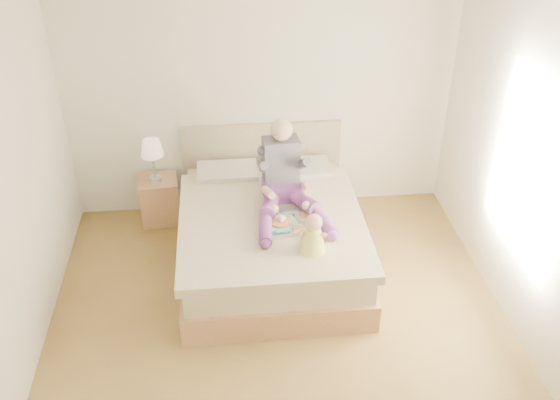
{
  "coord_description": "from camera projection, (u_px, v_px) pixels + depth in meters",
  "views": [
    {
      "loc": [
        -0.39,
        -3.82,
        3.87
      ],
      "look_at": [
        0.09,
        0.96,
        0.76
      ],
      "focal_mm": 40.0,
      "sensor_mm": 36.0,
      "label": 1
    }
  ],
  "objects": [
    {
      "name": "tray",
      "position": [
        292.0,
        221.0,
        5.65
      ],
      "size": [
        0.53,
        0.43,
        0.14
      ],
      "rotation": [
        0.0,
        0.0,
        0.08
      ],
      "color": "silver",
      "rests_on": "bed"
    },
    {
      "name": "adult",
      "position": [
        285.0,
        181.0,
        5.82
      ],
      "size": [
        0.71,
        1.03,
        0.84
      ],
      "rotation": [
        0.0,
        0.0,
        0.09
      ],
      "color": "#68327E",
      "rests_on": "bed"
    },
    {
      "name": "lamp",
      "position": [
        152.0,
        150.0,
        6.32
      ],
      "size": [
        0.23,
        0.23,
        0.47
      ],
      "color": "silver",
      "rests_on": "nightstand"
    },
    {
      "name": "bed",
      "position": [
        270.0,
        232.0,
        6.06
      ],
      "size": [
        1.7,
        2.18,
        1.0
      ],
      "color": "#986C47",
      "rests_on": "ground"
    },
    {
      "name": "baby",
      "position": [
        313.0,
        236.0,
        5.26
      ],
      "size": [
        0.24,
        0.33,
        0.37
      ],
      "rotation": [
        0.0,
        0.0,
        -0.22
      ],
      "color": "#FFFB50",
      "rests_on": "bed"
    },
    {
      "name": "nightstand",
      "position": [
        160.0,
        200.0,
        6.67
      ],
      "size": [
        0.44,
        0.4,
        0.5
      ],
      "rotation": [
        0.0,
        0.0,
        0.09
      ],
      "color": "#986C47",
      "rests_on": "ground"
    },
    {
      "name": "room",
      "position": [
        292.0,
        184.0,
        4.52
      ],
      "size": [
        4.02,
        4.22,
        2.71
      ],
      "color": "brown",
      "rests_on": "ground"
    }
  ]
}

